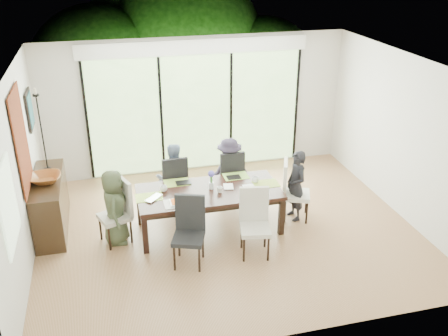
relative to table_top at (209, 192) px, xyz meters
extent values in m
cube|color=brown|center=(0.28, -0.10, -0.68)|extent=(6.00, 5.00, 0.01)
cube|color=white|center=(0.28, -0.10, 2.03)|extent=(6.00, 5.00, 0.01)
cube|color=beige|center=(0.28, 2.41, 0.67)|extent=(6.00, 0.02, 2.70)
cube|color=beige|center=(0.28, -2.61, 0.67)|extent=(6.00, 0.02, 2.70)
cube|color=silver|center=(-2.73, -0.10, 0.67)|extent=(0.02, 5.00, 2.70)
cube|color=silver|center=(3.29, -0.10, 0.67)|extent=(0.02, 5.00, 2.70)
cube|color=#598C3F|center=(0.28, 2.37, 0.52)|extent=(4.20, 0.02, 2.30)
cube|color=white|center=(0.28, 2.36, 1.82)|extent=(4.40, 0.06, 0.28)
cube|color=black|center=(-1.82, 2.36, 0.52)|extent=(0.05, 0.04, 2.30)
cube|color=black|center=(-0.42, 2.36, 0.52)|extent=(0.05, 0.04, 2.30)
cube|color=black|center=(0.98, 2.36, 0.52)|extent=(0.05, 0.04, 2.30)
cube|color=black|center=(2.38, 2.36, 0.52)|extent=(0.05, 0.04, 2.30)
cube|color=#8CAD7F|center=(-2.69, -1.30, 0.82)|extent=(0.02, 0.90, 1.00)
cube|color=brown|center=(0.28, 3.30, -0.73)|extent=(6.00, 1.80, 0.10)
cube|color=#513B22|center=(0.28, 4.10, -0.13)|extent=(6.00, 0.08, 0.06)
sphere|color=#14380F|center=(-1.52, 5.10, 0.76)|extent=(3.20, 3.20, 3.20)
sphere|color=#14380F|center=(0.68, 5.70, 1.12)|extent=(4.00, 4.00, 4.00)
sphere|color=#14380F|center=(2.48, 4.90, 0.58)|extent=(2.80, 2.80, 2.80)
sphere|color=#14380F|center=(-0.32, 6.40, 0.94)|extent=(3.60, 3.60, 3.60)
cube|color=black|center=(0.00, 0.00, 0.00)|extent=(2.26, 1.04, 0.06)
cube|color=black|center=(0.00, 0.00, -0.08)|extent=(2.08, 0.85, 0.09)
cube|color=black|center=(-1.08, -0.43, -0.35)|extent=(0.08, 0.08, 0.65)
cube|color=black|center=(1.08, -0.43, -0.35)|extent=(0.08, 0.08, 0.65)
cube|color=black|center=(-1.08, 0.43, -0.35)|extent=(0.08, 0.08, 0.65)
cube|color=black|center=(1.08, 0.43, -0.35)|extent=(0.08, 0.08, 0.65)
imported|color=#3E4930|center=(-1.48, 0.00, -0.07)|extent=(0.43, 0.61, 1.22)
imported|color=black|center=(1.48, 0.00, -0.07)|extent=(0.42, 0.61, 1.22)
imported|color=#7B91B2|center=(-0.45, 0.83, -0.07)|extent=(0.61, 0.42, 1.22)
imported|color=#272131|center=(0.55, 0.83, -0.07)|extent=(0.60, 0.42, 1.22)
cube|color=#A0C446|center=(-0.95, 0.00, 0.03)|extent=(0.42, 0.30, 0.01)
cube|color=#8FA63B|center=(0.95, 0.00, 0.03)|extent=(0.42, 0.30, 0.01)
cube|color=#8CB13F|center=(-0.45, 0.40, 0.03)|extent=(0.42, 0.30, 0.01)
cube|color=#8CC345|center=(0.55, 0.40, 0.03)|extent=(0.42, 0.30, 0.01)
cube|color=white|center=(-0.55, -0.30, 0.03)|extent=(0.42, 0.30, 0.01)
cube|color=black|center=(-0.35, 0.35, 0.04)|extent=(0.25, 0.17, 0.01)
cube|color=black|center=(0.50, 0.35, 0.04)|extent=(0.23, 0.16, 0.01)
cube|color=white|center=(0.70, -0.05, 0.03)|extent=(0.28, 0.21, 0.00)
cube|color=white|center=(-0.55, -0.30, 0.05)|extent=(0.25, 0.25, 0.02)
cube|color=orange|center=(-0.55, -0.30, 0.06)|extent=(0.19, 0.19, 0.01)
cylinder|color=silver|center=(0.05, 0.05, 0.08)|extent=(0.08, 0.08, 0.11)
cylinder|color=#337226|center=(0.05, 0.05, 0.20)|extent=(0.04, 0.04, 0.15)
sphere|color=#5A4FC7|center=(0.05, 0.05, 0.29)|extent=(0.10, 0.10, 0.10)
imported|color=silver|center=(-0.85, -0.10, 0.04)|extent=(0.36, 0.36, 0.02)
imported|color=white|center=(-0.70, 0.15, 0.07)|extent=(0.16, 0.16, 0.09)
imported|color=white|center=(0.15, -0.10, 0.07)|extent=(0.13, 0.13, 0.09)
imported|color=white|center=(0.80, 0.10, 0.07)|extent=(0.14, 0.14, 0.09)
imported|color=white|center=(0.25, 0.05, 0.04)|extent=(0.19, 0.24, 0.02)
cube|color=black|center=(-2.48, 0.66, -0.23)|extent=(0.45, 1.59, 0.90)
imported|color=brown|center=(-2.48, 0.56, 0.27)|extent=(0.47, 0.47, 0.12)
cylinder|color=black|center=(-2.48, 1.01, 0.24)|extent=(0.10, 0.10, 0.04)
cylinder|color=black|center=(-2.48, 1.01, 0.86)|extent=(0.02, 0.02, 1.24)
cylinder|color=black|center=(-2.48, 1.01, 1.48)|extent=(0.10, 0.10, 0.03)
cylinder|color=silver|center=(-2.48, 1.01, 1.54)|extent=(0.04, 0.04, 0.10)
cube|color=#933215|center=(-2.69, 0.30, 1.02)|extent=(0.02, 1.00, 1.50)
cube|color=black|center=(-2.69, 1.60, 1.07)|extent=(0.03, 0.55, 0.65)
cube|color=#17434A|center=(-2.67, 1.60, 1.07)|extent=(0.01, 0.45, 0.55)
camera|label=1|loc=(-1.49, -6.87, 3.66)|focal=40.00mm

